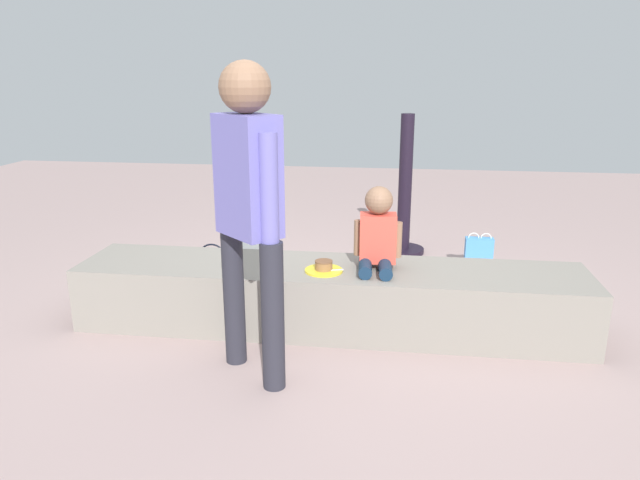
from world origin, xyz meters
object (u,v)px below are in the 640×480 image
Objects in this scene: adult_standing at (249,196)px; cake_box_white at (252,252)px; water_bottle_near_gift at (281,274)px; party_cup_red at (424,268)px; gift_bag at (479,254)px; handbag_black_leather at (213,271)px; cake_plate at (324,268)px; child_seated at (378,233)px.

adult_standing is 4.89× the size of cake_box_white.
water_bottle_near_gift is 1.10m from party_cup_red.
handbag_black_leather reaches higher than gift_bag.
cake_plate reaches higher than gift_bag.
water_bottle_near_gift is at bearing -58.32° from cake_box_white.
child_seated is 0.37m from cake_plate.
cake_box_white is 0.63m from handbag_black_leather.
child_seated reaches higher than cake_plate.
adult_standing is at bearing -119.35° from party_cup_red.
gift_bag is at bearing 50.10° from cake_plate.
handbag_black_leather is at bearing -102.28° from cake_box_white.
adult_standing is at bearing -84.92° from water_bottle_near_gift.
cake_plate is at bearing -60.15° from water_bottle_near_gift.
cake_plate is at bearing -162.48° from child_seated.
cake_box_white is 0.99× the size of handbag_black_leather.
cake_plate reaches higher than cake_box_white.
party_cup_red is at bearing 60.22° from cake_plate.
child_seated reaches higher than party_cup_red.
water_bottle_near_gift is 0.49m from handbag_black_leather.
child_seated is at bearing -122.78° from gift_bag.
child_seated is 1.57× the size of gift_bag.
water_bottle_near_gift is (-1.44, -0.55, -0.03)m from gift_bag.
cake_plate is at bearing -36.41° from handbag_black_leather.
gift_bag is 1.54m from water_bottle_near_gift.
handbag_black_leather is at bearing -163.46° from party_cup_red.
gift_bag reaches higher than water_bottle_near_gift.
gift_bag is 0.44m from party_cup_red.
party_cup_red is at bearing 60.65° from adult_standing.
cake_plate is 1.50m from cake_box_white.
cake_plate is 1.13m from handbag_black_leather.
party_cup_red is 1.39m from cake_box_white.
handbag_black_leather is at bearing 154.83° from child_seated.
cake_plate reaches higher than handbag_black_leather.
child_seated reaches higher than water_bottle_near_gift.
cake_plate reaches higher than water_bottle_near_gift.
water_bottle_near_gift is 1.94× the size of party_cup_red.
handbag_black_leather is (-1.18, 0.56, -0.48)m from child_seated.
party_cup_red is 0.37× the size of cake_box_white.
adult_standing reaches higher than cake_plate.
water_bottle_near_gift is at bearing 5.22° from handbag_black_leather.
cake_box_white is (-0.46, 1.79, -0.86)m from adult_standing.
child_seated is 1.65m from cake_box_white.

